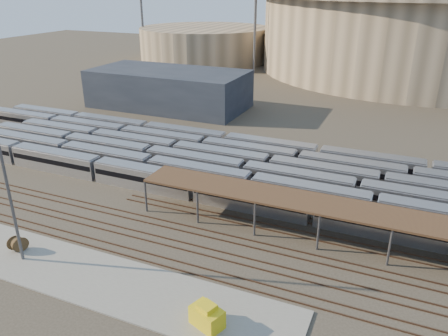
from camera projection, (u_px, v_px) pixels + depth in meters
name	position (u px, v px, depth m)	size (l,w,h in m)	color
ground	(190.00, 226.00, 61.69)	(420.00, 420.00, 0.00)	#383026
apron	(93.00, 277.00, 50.81)	(50.00, 9.00, 0.20)	gray
subway_trains	(231.00, 166.00, 77.14)	(126.79, 23.90, 3.60)	silver
inspection_shed	(358.00, 212.00, 55.08)	(60.30, 6.00, 5.30)	#4E4E53
empty_tracks	(173.00, 243.00, 57.43)	(170.00, 9.62, 0.18)	#4C3323
stadium	(419.00, 26.00, 164.31)	(124.00, 124.00, 32.50)	tan
secondary_arena	(205.00, 44.00, 190.60)	(56.00, 56.00, 14.00)	tan
service_building	(169.00, 89.00, 118.94)	(42.00, 20.00, 10.00)	#1E232D
floodlight_0	(255.00, 16.00, 157.41)	(4.00, 1.00, 38.40)	#4E4E53
floodlight_1	(142.00, 11.00, 185.93)	(4.00, 1.00, 38.40)	#4E4E53
floodlight_3	(336.00, 10.00, 192.33)	(4.00, 1.00, 38.40)	#4E4E53
cable_reel_west	(18.00, 244.00, 55.35)	(1.97, 1.97, 1.10)	brown
yard_light_pole	(8.00, 188.00, 50.23)	(0.82, 0.36, 19.23)	#4E4E53
yellow_equipment	(207.00, 317.00, 43.17)	(3.28, 2.05, 2.05)	gold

